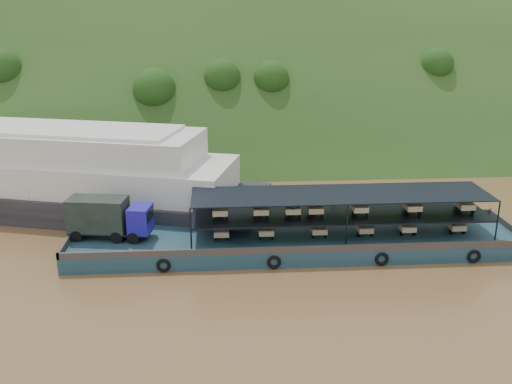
{
  "coord_description": "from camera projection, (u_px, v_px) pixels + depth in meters",
  "views": [
    {
      "loc": [
        -5.2,
        -43.16,
        18.33
      ],
      "look_at": [
        -2.0,
        3.0,
        3.2
      ],
      "focal_mm": 40.0,
      "sensor_mm": 36.0,
      "label": 1
    }
  ],
  "objects": [
    {
      "name": "cargo_barge",
      "position": [
        282.0,
        236.0,
        44.79
      ],
      "size": [
        35.04,
        7.18,
        4.54
      ],
      "color": "#12373F",
      "rests_on": "ground"
    },
    {
      "name": "passenger_ferry",
      "position": [
        55.0,
        174.0,
        52.96
      ],
      "size": [
        40.38,
        19.99,
        7.94
      ],
      "rotation": [
        0.0,
        0.0,
        -0.27
      ],
      "color": "black",
      "rests_on": "ground"
    },
    {
      "name": "hillside",
      "position": [
        254.0,
        141.0,
        81.1
      ],
      "size": [
        140.0,
        39.6,
        39.6
      ],
      "primitive_type": "cube",
      "rotation": [
        0.79,
        0.0,
        0.0
      ],
      "color": "#183412",
      "rests_on": "ground"
    },
    {
      "name": "ground",
      "position": [
        283.0,
        240.0,
        46.96
      ],
      "size": [
        160.0,
        160.0,
        0.0
      ],
      "primitive_type": "plane",
      "color": "brown",
      "rests_on": "ground"
    }
  ]
}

